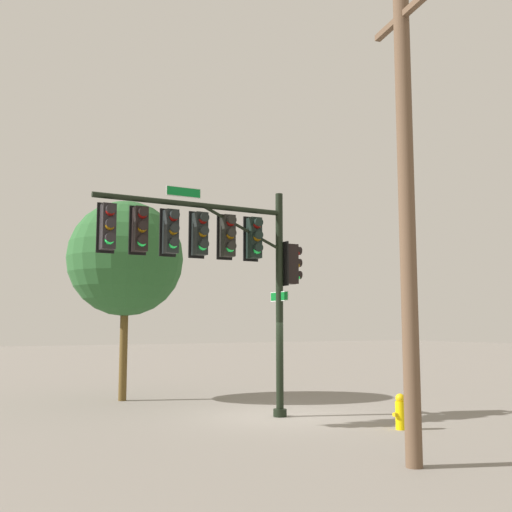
{
  "coord_description": "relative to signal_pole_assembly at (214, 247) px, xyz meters",
  "views": [
    {
      "loc": [
        8.51,
        14.01,
        2.43
      ],
      "look_at": [
        0.73,
        -0.0,
        4.27
      ],
      "focal_mm": 42.15,
      "sensor_mm": 36.0,
      "label": 1
    }
  ],
  "objects": [
    {
      "name": "tree_mid",
      "position": [
        0.72,
        -5.37,
        0.18
      ],
      "size": [
        3.81,
        3.81,
        6.53
      ],
      "color": "brown",
      "rests_on": "ground_plane"
    },
    {
      "name": "fire_hydrant",
      "position": [
        -3.4,
        3.08,
        -4.02
      ],
      "size": [
        0.33,
        0.24,
        0.83
      ],
      "color": "yellow",
      "rests_on": "ground_plane"
    },
    {
      "name": "utility_pole",
      "position": [
        -1.0,
        6.02,
        0.07
      ],
      "size": [
        0.47,
        1.79,
        8.76
      ],
      "color": "brown",
      "rests_on": "ground_plane"
    },
    {
      "name": "ground_plane",
      "position": [
        -1.97,
        -0.0,
        -4.43
      ],
      "size": [
        120.0,
        120.0,
        0.0
      ],
      "primitive_type": "plane",
      "color": "gray"
    },
    {
      "name": "signal_pole_assembly",
      "position": [
        0.0,
        0.0,
        0.0
      ],
      "size": [
        5.82,
        0.94,
        6.06
      ],
      "color": "black",
      "rests_on": "ground_plane"
    }
  ]
}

